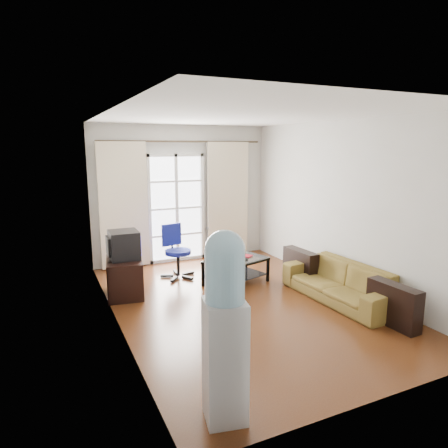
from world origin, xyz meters
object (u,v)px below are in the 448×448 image
Objects in this scene: tv_stand at (125,277)px; water_cooler at (225,324)px; task_chair at (177,262)px; coffee_table at (236,268)px; crt_tv at (123,245)px; sofa at (340,282)px.

tv_stand is 3.33m from water_cooler.
water_cooler reaches higher than task_chair.
crt_tv reaches higher than coffee_table.
crt_tv is (0.00, 0.05, 0.50)m from tv_stand.
sofa is 3.24m from water_cooler.
task_chair is (1.02, 0.49, -0.01)m from tv_stand.
coffee_table is at bearing -8.58° from crt_tv.
crt_tv is 0.30× the size of water_cooler.
tv_stand is 0.48× the size of water_cooler.
sofa is 1.71m from coffee_table.
coffee_table is at bearing 0.56° from tv_stand.
coffee_table is 1.09m from task_chair.
water_cooler reaches higher than sofa.
sofa is 1.18× the size of water_cooler.
tv_stand is 1.60× the size of crt_tv.
task_chair reaches higher than coffee_table.
tv_stand is (-1.80, 0.27, 0.01)m from coffee_table.
crt_tv is at bearing -121.61° from sofa.
sofa is 1.65× the size of coffee_table.
task_chair is 0.57× the size of water_cooler.
coffee_table is 1.26× the size of task_chair.
tv_stand is 1.13m from task_chair.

